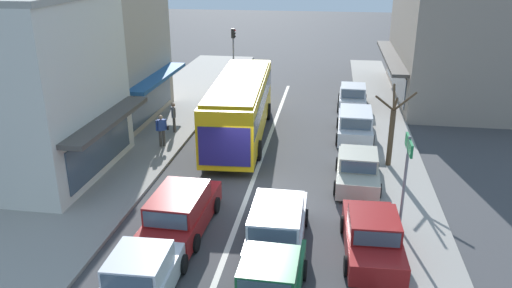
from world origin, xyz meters
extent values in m
plane|color=#3F3F42|center=(0.00, 0.00, 0.00)|extent=(140.00, 140.00, 0.00)
cube|color=silver|center=(0.00, 4.00, 0.00)|extent=(0.20, 28.00, 0.01)
cube|color=gray|center=(-6.80, 6.00, 0.07)|extent=(5.20, 44.00, 0.14)
cube|color=gray|center=(6.20, 6.00, 0.06)|extent=(2.80, 44.00, 0.12)
cube|color=silver|center=(-10.20, 0.51, 3.80)|extent=(7.24, 7.24, 7.60)
cube|color=#4C4742|center=(-6.13, 0.51, 2.70)|extent=(1.10, 6.67, 0.20)
cube|color=#425160|center=(-6.55, 0.51, 1.40)|extent=(0.06, 5.80, 1.80)
cube|color=#B2A38E|center=(-10.20, 8.28, 3.95)|extent=(6.31, 7.93, 7.90)
cube|color=#23568E|center=(-6.60, 8.28, 2.70)|extent=(1.10, 7.30, 0.20)
cube|color=#425160|center=(-7.02, 8.28, 1.40)|extent=(0.06, 6.35, 1.80)
cube|color=gray|center=(11.50, 16.55, 4.47)|extent=(7.85, 12.96, 8.95)
cube|color=#4C4742|center=(7.12, 16.55, 2.70)|extent=(1.10, 11.92, 0.20)
cube|color=#425160|center=(7.54, 16.55, 1.40)|extent=(0.06, 10.37, 1.80)
cube|color=yellow|center=(-1.53, 6.46, 1.76)|extent=(3.11, 10.92, 2.70)
cube|color=#425160|center=(-1.53, 6.46, 2.16)|extent=(3.13, 10.50, 0.90)
cube|color=navy|center=(-1.22, 1.04, 1.56)|extent=(2.25, 0.19, 1.76)
cube|color=#AF890F|center=(-1.53, 6.46, 3.17)|extent=(2.94, 10.05, 0.12)
cylinder|color=black|center=(-2.97, 9.73, 0.48)|extent=(0.31, 0.97, 0.96)
cylinder|color=black|center=(-0.47, 9.87, 0.48)|extent=(0.31, 0.97, 0.96)
cylinder|color=black|center=(-2.61, 3.42, 0.48)|extent=(0.31, 0.97, 0.96)
cylinder|color=black|center=(-0.11, 3.56, 0.48)|extent=(0.31, 0.97, 0.96)
cube|color=silver|center=(1.61, -3.66, 0.52)|extent=(1.79, 4.51, 0.76)
cube|color=silver|center=(1.61, -4.01, 1.24)|extent=(1.66, 2.61, 0.68)
cube|color=#425160|center=(1.60, -2.69, 1.24)|extent=(1.51, 0.07, 0.58)
cube|color=#425160|center=(1.62, -5.33, 1.24)|extent=(1.48, 0.07, 0.54)
cylinder|color=black|center=(0.72, -2.32, 0.31)|extent=(0.18, 0.62, 0.62)
cylinder|color=black|center=(2.48, -2.31, 0.31)|extent=(0.18, 0.62, 0.62)
cylinder|color=black|center=(0.74, -5.02, 0.31)|extent=(0.18, 0.62, 0.62)
cylinder|color=black|center=(2.50, -5.01, 0.31)|extent=(0.18, 0.62, 0.62)
cube|color=maroon|center=(-1.86, -3.19, 0.52)|extent=(1.88, 4.55, 0.76)
cube|color=maroon|center=(-1.87, -3.54, 1.24)|extent=(1.71, 2.64, 0.68)
cube|color=#425160|center=(-1.83, -2.22, 1.24)|extent=(1.51, 0.10, 0.58)
cube|color=#425160|center=(-1.91, -4.86, 1.24)|extent=(1.48, 0.10, 0.54)
cylinder|color=black|center=(-2.70, -1.81, 0.31)|extent=(0.20, 0.62, 0.62)
cylinder|color=black|center=(-0.94, -1.86, 0.31)|extent=(0.20, 0.62, 0.62)
cylinder|color=black|center=(-2.78, -4.51, 0.31)|extent=(0.20, 0.62, 0.62)
cylinder|color=black|center=(-1.02, -4.56, 0.31)|extent=(0.20, 0.62, 0.62)
cube|color=silver|center=(-1.91, -7.07, 0.51)|extent=(1.83, 4.24, 0.72)
cube|color=silver|center=(-1.90, -7.17, 1.17)|extent=(1.61, 1.84, 0.60)
cube|color=#425160|center=(-1.93, -6.25, 1.17)|extent=(1.44, 0.10, 0.51)
cube|color=#425160|center=(-1.88, -8.09, 1.17)|extent=(1.41, 0.10, 0.48)
cylinder|color=black|center=(-2.80, -5.84, 0.31)|extent=(0.20, 0.62, 0.62)
cylinder|color=black|center=(-1.08, -5.79, 0.31)|extent=(0.20, 0.62, 0.62)
cube|color=#1E6638|center=(1.74, -6.78, 0.51)|extent=(1.81, 4.23, 0.72)
cube|color=#1E6638|center=(1.73, -6.88, 1.17)|extent=(1.60, 1.83, 0.60)
cube|color=#425160|center=(1.75, -5.96, 1.17)|extent=(1.44, 0.09, 0.51)
cylinder|color=black|center=(0.90, -5.51, 0.31)|extent=(0.19, 0.62, 0.62)
cylinder|color=black|center=(2.62, -5.54, 0.31)|extent=(0.19, 0.62, 0.62)
cube|color=maroon|center=(4.73, -3.82, 0.51)|extent=(1.87, 4.26, 0.72)
cube|color=maroon|center=(4.74, -3.92, 1.17)|extent=(1.62, 1.85, 0.60)
cube|color=#425160|center=(4.70, -3.00, 1.17)|extent=(1.44, 0.11, 0.51)
cube|color=#425160|center=(4.77, -4.84, 1.17)|extent=(1.41, 0.11, 0.48)
cylinder|color=black|center=(3.83, -2.59, 0.31)|extent=(0.20, 0.63, 0.62)
cylinder|color=black|center=(5.55, -2.53, 0.31)|extent=(0.20, 0.63, 0.62)
cylinder|color=black|center=(3.92, -5.11, 0.31)|extent=(0.20, 0.63, 0.62)
cylinder|color=black|center=(5.64, -5.05, 0.31)|extent=(0.20, 0.63, 0.62)
cube|color=#B7B29E|center=(4.46, 1.59, 0.51)|extent=(1.85, 4.25, 0.72)
cube|color=#B7B29E|center=(4.46, 1.49, 1.17)|extent=(1.62, 1.85, 0.60)
cube|color=#425160|center=(4.49, 2.41, 1.17)|extent=(1.44, 0.11, 0.51)
cube|color=#425160|center=(4.43, 0.57, 1.17)|extent=(1.41, 0.11, 0.48)
cylinder|color=black|center=(3.64, 2.88, 0.31)|extent=(0.20, 0.63, 0.62)
cylinder|color=black|center=(5.36, 2.82, 0.31)|extent=(0.20, 0.63, 0.62)
cylinder|color=black|center=(3.56, 0.36, 0.31)|extent=(0.20, 0.63, 0.62)
cylinder|color=black|center=(5.28, 0.30, 0.31)|extent=(0.20, 0.63, 0.62)
cube|color=silver|center=(4.53, 7.52, 0.52)|extent=(1.83, 4.53, 0.76)
cube|color=silver|center=(4.52, 7.17, 1.24)|extent=(1.68, 2.63, 0.68)
cube|color=#425160|center=(4.54, 8.49, 1.24)|extent=(1.51, 0.09, 0.58)
cube|color=#425160|center=(4.50, 5.85, 1.24)|extent=(1.48, 0.08, 0.54)
cylinder|color=black|center=(3.67, 8.88, 0.31)|extent=(0.19, 0.62, 0.62)
cylinder|color=black|center=(5.43, 8.85, 0.31)|extent=(0.19, 0.62, 0.62)
cylinder|color=black|center=(3.62, 6.18, 0.31)|extent=(0.19, 0.62, 0.62)
cylinder|color=black|center=(5.38, 6.15, 0.31)|extent=(0.19, 0.62, 0.62)
cube|color=silver|center=(4.55, 13.03, 0.52)|extent=(1.74, 3.74, 0.76)
cube|color=silver|center=(4.54, 12.73, 1.22)|extent=(1.57, 1.94, 0.64)
cube|color=#425160|center=(4.57, 13.70, 1.22)|extent=(1.40, 0.10, 0.54)
cube|color=#425160|center=(4.52, 11.76, 1.22)|extent=(1.37, 0.10, 0.51)
cylinder|color=black|center=(3.76, 14.16, 0.31)|extent=(0.20, 0.62, 0.62)
cylinder|color=black|center=(5.40, 14.12, 0.31)|extent=(0.20, 0.62, 0.62)
cylinder|color=black|center=(3.70, 11.94, 0.31)|extent=(0.20, 0.62, 0.62)
cylinder|color=black|center=(5.34, 11.90, 0.31)|extent=(0.20, 0.62, 0.62)
cylinder|color=gray|center=(-4.08, 17.63, 2.10)|extent=(0.12, 0.12, 4.20)
cube|color=black|center=(-4.08, 17.63, 3.85)|extent=(0.24, 0.24, 0.68)
sphere|color=red|center=(-3.94, 17.63, 4.08)|extent=(0.13, 0.13, 0.13)
sphere|color=black|center=(-3.94, 17.63, 3.86)|extent=(0.13, 0.13, 0.13)
sphere|color=black|center=(-3.94, 17.63, 3.64)|extent=(0.13, 0.13, 0.13)
cylinder|color=gray|center=(5.82, -2.19, 1.80)|extent=(0.10, 0.10, 3.60)
cube|color=#19753D|center=(5.82, -2.21, 3.30)|extent=(0.08, 1.40, 0.44)
cube|color=white|center=(5.87, -2.21, 3.30)|extent=(0.01, 1.10, 0.10)
cylinder|color=brown|center=(5.96, 3.57, 1.38)|extent=(0.24, 0.24, 2.75)
cylinder|color=brown|center=(5.96, 3.89, 3.27)|extent=(0.10, 0.73, 1.09)
cylinder|color=brown|center=(6.41, 3.57, 3.19)|extent=(0.98, 0.10, 0.93)
cylinder|color=brown|center=(5.96, 3.19, 3.14)|extent=(0.10, 0.84, 0.83)
cylinder|color=brown|center=(5.54, 3.57, 3.07)|extent=(0.89, 0.10, 0.71)
cylinder|color=#4C4742|center=(-5.22, 4.22, 0.56)|extent=(0.14, 0.14, 0.84)
cylinder|color=#4C4742|center=(-5.07, 4.32, 0.56)|extent=(0.14, 0.14, 0.84)
cube|color=#3351A8|center=(-5.14, 4.27, 1.26)|extent=(0.42, 0.39, 0.56)
sphere|color=tan|center=(-5.14, 4.27, 1.66)|extent=(0.22, 0.22, 0.22)
cylinder|color=#3351A8|center=(-5.34, 4.13, 1.26)|extent=(0.09, 0.09, 0.54)
cylinder|color=#3351A8|center=(-4.95, 4.41, 1.26)|extent=(0.09, 0.09, 0.54)
cube|color=black|center=(-4.91, 4.47, 1.08)|extent=(0.22, 0.25, 0.22)
cylinder|color=#4C4742|center=(-5.17, 6.38, 0.56)|extent=(0.14, 0.14, 0.84)
cylinder|color=#4C4742|center=(-5.22, 6.55, 0.56)|extent=(0.14, 0.14, 0.84)
cube|color=slate|center=(-5.20, 6.47, 1.26)|extent=(0.31, 0.41, 0.56)
sphere|color=#9E7051|center=(-5.20, 6.47, 1.66)|extent=(0.22, 0.22, 0.22)
cylinder|color=slate|center=(-5.13, 6.24, 1.26)|extent=(0.09, 0.09, 0.54)
cylinder|color=slate|center=(-5.26, 6.70, 1.26)|extent=(0.09, 0.09, 0.54)
camera|label=1|loc=(3.12, -18.33, 9.27)|focal=35.00mm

